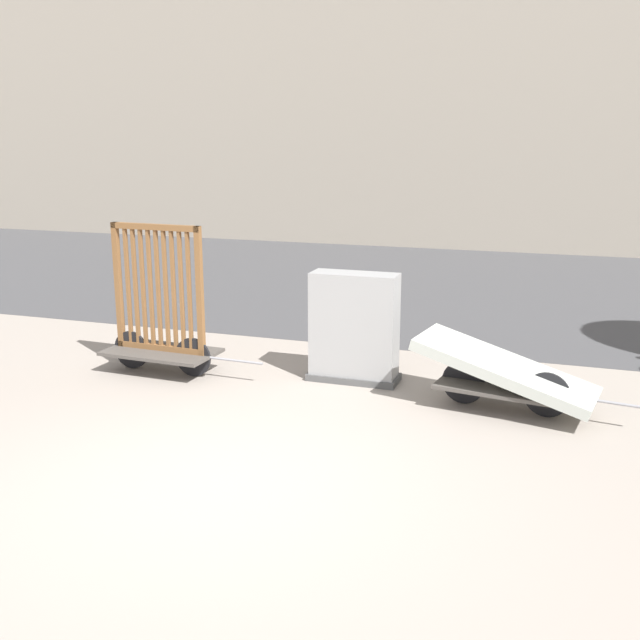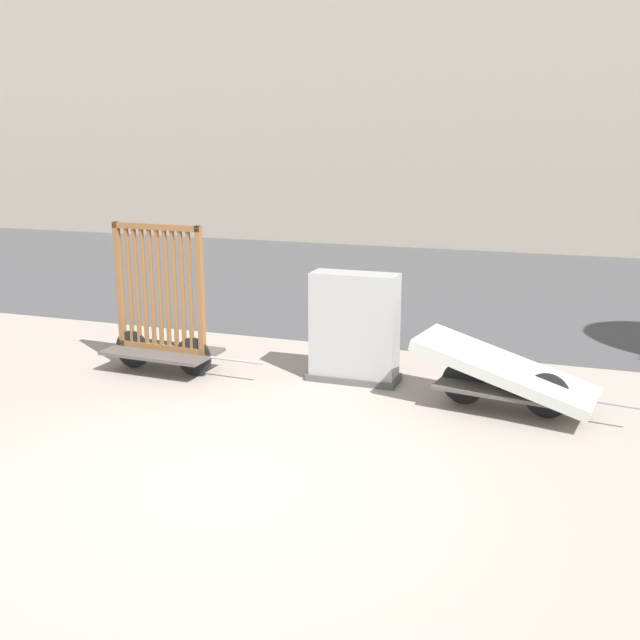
% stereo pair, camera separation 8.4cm
% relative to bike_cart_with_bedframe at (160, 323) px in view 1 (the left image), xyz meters
% --- Properties ---
extents(ground_plane, '(60.00, 60.00, 0.00)m').
position_rel_bike_cart_with_bedframe_xyz_m(ground_plane, '(2.07, -2.56, -0.63)').
color(ground_plane, gray).
extents(road_strip, '(56.00, 9.74, 0.01)m').
position_rel_bike_cart_with_bedframe_xyz_m(road_strip, '(2.07, 6.79, -0.63)').
color(road_strip, '#424244').
rests_on(road_strip, ground_plane).
extents(building_facade, '(48.00, 4.00, 10.87)m').
position_rel_bike_cart_with_bedframe_xyz_m(building_facade, '(2.07, 13.66, 4.80)').
color(building_facade, '#9E9384').
rests_on(building_facade, ground_plane).
extents(bike_cart_with_bedframe, '(2.09, 0.82, 1.84)m').
position_rel_bike_cart_with_bedframe_xyz_m(bike_cart_with_bedframe, '(0.00, 0.00, 0.00)').
color(bike_cart_with_bedframe, '#4C4742').
rests_on(bike_cart_with_bedframe, ground_plane).
extents(bike_cart_with_mattress, '(2.37, 1.10, 0.76)m').
position_rel_bike_cart_with_bedframe_xyz_m(bike_cart_with_mattress, '(4.15, -0.00, -0.22)').
color(bike_cart_with_mattress, '#4C4742').
rests_on(bike_cart_with_mattress, ground_plane).
extents(utility_cabinet, '(1.08, 0.44, 1.31)m').
position_rel_bike_cart_with_bedframe_xyz_m(utility_cabinet, '(2.34, 0.45, -0.02)').
color(utility_cabinet, '#4C4C4C').
rests_on(utility_cabinet, ground_plane).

